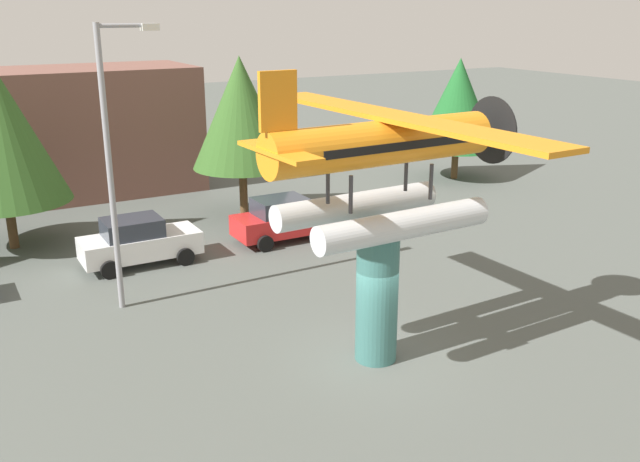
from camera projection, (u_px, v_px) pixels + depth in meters
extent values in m
plane|color=#515651|center=(375.00, 358.00, 18.67)|extent=(140.00, 140.00, 0.00)
cylinder|color=#386B66|center=(377.00, 295.00, 18.11)|extent=(1.10, 1.10, 3.63)
cylinder|color=silver|center=(404.00, 225.00, 16.64)|extent=(4.82, 0.87, 0.70)
cylinder|color=#333338|center=(431.00, 182.00, 17.40)|extent=(0.10, 0.10, 0.90)
cylinder|color=#333338|center=(351.00, 195.00, 16.21)|extent=(0.10, 0.10, 0.90)
cylinder|color=silver|center=(357.00, 206.00, 18.27)|extent=(4.82, 0.87, 0.70)
cylinder|color=#333338|center=(406.00, 174.00, 18.21)|extent=(0.10, 0.10, 0.90)
cylinder|color=#333338|center=(328.00, 186.00, 17.02)|extent=(0.10, 0.10, 0.90)
cylinder|color=orange|center=(381.00, 143.00, 16.91)|extent=(6.23, 1.31, 1.10)
cube|color=black|center=(388.00, 143.00, 17.01)|extent=(4.38, 1.29, 0.20)
cone|color=#262628|center=(480.00, 132.00, 18.52)|extent=(0.73, 0.90, 0.88)
cylinder|color=black|center=(492.00, 130.00, 18.72)|extent=(0.10, 1.80, 1.80)
cube|color=orange|center=(395.00, 117.00, 16.92)|extent=(1.46, 10.43, 0.12)
cube|color=orange|center=(279.00, 151.00, 15.49)|extent=(0.80, 2.82, 0.10)
cube|color=orange|center=(278.00, 101.00, 15.15)|extent=(0.90, 0.15, 1.30)
cube|color=white|center=(141.00, 245.00, 25.29)|extent=(4.20, 1.70, 0.80)
cube|color=#2D333D|center=(132.00, 227.00, 24.96)|extent=(2.00, 1.56, 0.64)
cylinder|color=black|center=(185.00, 257.00, 25.30)|extent=(0.64, 0.22, 0.64)
cylinder|color=black|center=(170.00, 243.00, 26.79)|extent=(0.64, 0.22, 0.64)
cylinder|color=black|center=(110.00, 270.00, 24.04)|extent=(0.64, 0.22, 0.64)
cylinder|color=black|center=(98.00, 255.00, 25.53)|extent=(0.64, 0.22, 0.64)
cube|color=red|center=(286.00, 223.00, 27.96)|extent=(4.20, 1.70, 0.80)
cube|color=#2D333D|center=(280.00, 206.00, 27.62)|extent=(2.00, 1.56, 0.64)
cylinder|color=black|center=(327.00, 233.00, 27.97)|extent=(0.64, 0.22, 0.64)
cylinder|color=black|center=(305.00, 222.00, 29.46)|extent=(0.64, 0.22, 0.64)
cylinder|color=black|center=(265.00, 244.00, 26.70)|extent=(0.64, 0.22, 0.64)
cylinder|color=black|center=(246.00, 231.00, 28.19)|extent=(0.64, 0.22, 0.64)
cylinder|color=gray|center=(110.00, 173.00, 20.56)|extent=(0.18, 0.18, 8.53)
cylinder|color=gray|center=(125.00, 25.00, 19.66)|extent=(1.60, 0.12, 0.12)
cube|color=silver|center=(150.00, 27.00, 20.01)|extent=(0.50, 0.28, 0.20)
cube|color=brown|center=(64.00, 133.00, 34.25)|extent=(12.66, 5.62, 6.14)
cylinder|color=brown|center=(12.00, 225.00, 26.97)|extent=(0.36, 0.36, 1.86)
cylinder|color=brown|center=(244.00, 191.00, 31.40)|extent=(0.36, 0.36, 2.16)
cone|color=#335B23|center=(241.00, 112.00, 30.34)|extent=(4.34, 4.34, 4.82)
cylinder|color=brown|center=(455.00, 163.00, 38.07)|extent=(0.36, 0.36, 1.64)
cone|color=#1E6028|center=(458.00, 104.00, 37.09)|extent=(4.31, 4.31, 4.79)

